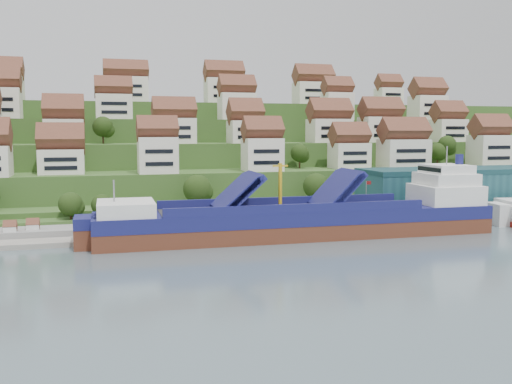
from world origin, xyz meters
name	(u,v)px	position (x,y,z in m)	size (l,w,h in m)	color
ground	(308,237)	(0.00, 0.00, 0.00)	(300.00, 300.00, 0.00)	slate
quay	(364,217)	(20.00, 15.00, 1.10)	(180.00, 14.00, 2.20)	gray
pebble_beach	(12,238)	(-58.00, 12.00, 0.50)	(45.00, 20.00, 1.00)	gray
hillside	(210,160)	(0.00, 103.55, 10.66)	(260.00, 128.00, 31.00)	#2D4C1E
hillside_village	(239,121)	(0.77, 60.92, 24.46)	(156.52, 62.39, 28.65)	white
hillside_trees	(235,150)	(-4.73, 44.31, 16.44)	(131.93, 62.28, 30.98)	#284216
warehouse	(474,187)	(52.00, 17.00, 7.20)	(60.00, 15.00, 10.00)	#204F57
flagpole	(366,195)	(18.11, 10.00, 6.88)	(1.28, 0.16, 8.00)	gray
beach_huts	(0,232)	(-60.00, 10.75, 2.10)	(14.40, 3.70, 2.20)	white
cargo_ship	(310,220)	(0.51, 0.12, 3.43)	(82.07, 14.27, 18.20)	#5D2D1C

